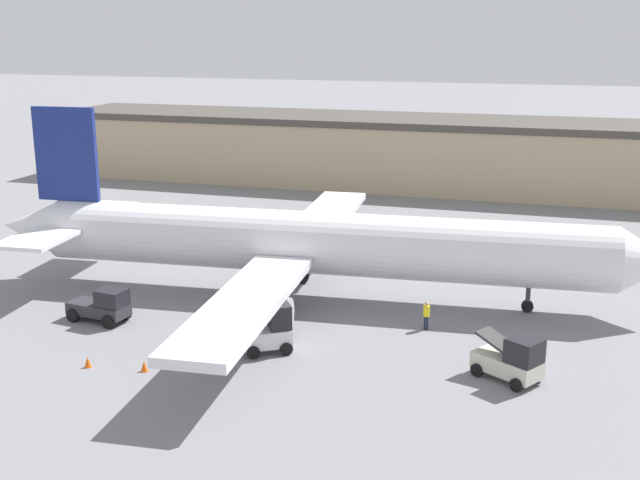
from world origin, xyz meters
TOP-DOWN VIEW (x-y plane):
  - ground_plane at (0.00, 0.00)m, footprint 400.00×400.00m
  - terminal_building at (-4.83, 37.30)m, footprint 69.99×11.48m
  - airplane at (-0.97, -0.08)m, footprint 42.41×35.65m
  - ground_crew_worker at (7.27, -3.58)m, footprint 0.36×0.36m
  - baggage_tug at (-0.03, -8.86)m, footprint 3.10×2.99m
  - belt_loader_truck at (12.27, -9.05)m, footprint 3.58×3.10m
  - pushback_tug at (-10.63, -7.70)m, footprint 3.76×2.18m
  - safety_cone_near at (-7.94, -13.56)m, footprint 0.36×0.36m
  - safety_cone_far at (-5.02, -13.18)m, footprint 0.36×0.36m

SIDE VIEW (x-z plane):
  - ground_plane at x=0.00m, z-range 0.00..0.00m
  - safety_cone_near at x=-7.94m, z-range 0.00..0.55m
  - safety_cone_far at x=-5.02m, z-range 0.00..0.55m
  - ground_crew_worker at x=7.27m, z-range 0.05..1.69m
  - pushback_tug at x=-10.63m, z-range -0.06..1.95m
  - belt_loader_truck at x=12.27m, z-range -0.08..2.22m
  - baggage_tug at x=-0.03m, z-range -0.15..2.39m
  - airplane at x=-0.97m, z-range -2.29..9.17m
  - terminal_building at x=-4.83m, z-range 0.01..7.24m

